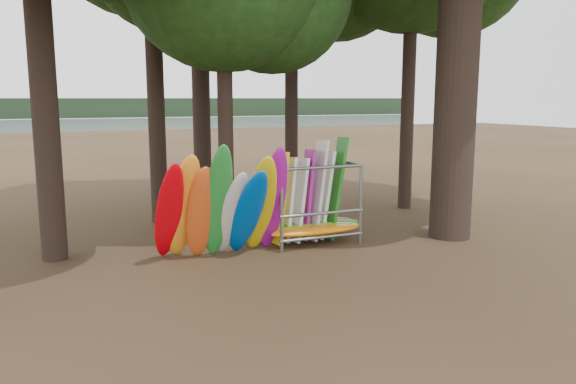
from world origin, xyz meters
name	(u,v)px	position (x,y,z in m)	size (l,w,h in m)	color
ground	(308,255)	(0.00, 0.00, 0.00)	(120.00, 120.00, 0.00)	#47331E
lake	(98,131)	(0.00, 60.00, 0.00)	(160.00, 160.00, 0.00)	gray
far_shore	(76,108)	(0.00, 110.00, 2.00)	(160.00, 4.00, 4.00)	black
kayak_row	(223,208)	(-2.05, 0.56, 1.28)	(3.38, 2.09, 3.06)	#E7000B
storage_rack	(310,206)	(0.64, 1.25, 1.02)	(3.25, 1.50, 2.91)	gray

